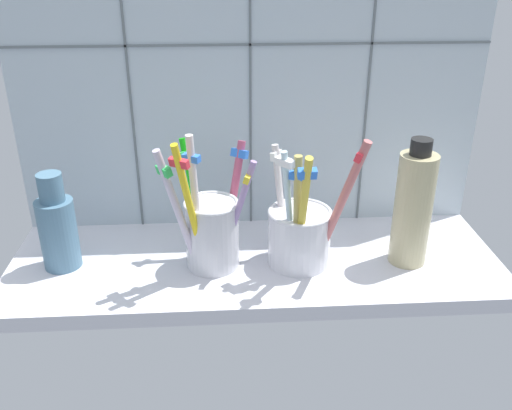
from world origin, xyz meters
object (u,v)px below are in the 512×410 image
Objects in this scene: toothbrush_cup_left at (211,228)px; soap_bottle at (413,208)px; toothbrush_cup_right at (300,232)px; ceramic_vase at (58,226)px.

soap_bottle is at bearing -1.14° from toothbrush_cup_left.
toothbrush_cup_right is 1.08× the size of soap_bottle.
soap_bottle is at bearing -2.61° from ceramic_vase.
ceramic_vase is 0.76× the size of soap_bottle.
toothbrush_cup_right is 30.48cm from ceramic_vase.
toothbrush_cup_left is 19.21cm from ceramic_vase.
toothbrush_cup_left is 25.49cm from soap_bottle.
toothbrush_cup_right is (11.27, -0.18, -0.86)cm from toothbrush_cup_left.
toothbrush_cup_right is at bearing 178.67° from soap_bottle.
ceramic_vase is (-19.15, 1.52, 0.06)cm from toothbrush_cup_left.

